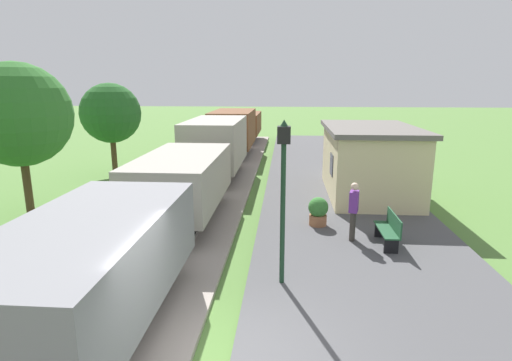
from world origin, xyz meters
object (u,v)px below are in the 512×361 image
(bench_near_hut, at_px, (389,229))
(tree_trackside_far, at_px, (18,115))
(station_hut, at_px, (369,160))
(person_waiting, at_px, (354,209))
(lamp_post_near, at_px, (283,173))
(tree_field_left, at_px, (111,113))
(potted_planter, at_px, (318,211))
(freight_train, at_px, (217,148))

(bench_near_hut, height_order, tree_trackside_far, tree_trackside_far)
(bench_near_hut, xyz_separation_m, tree_trackside_far, (-12.25, 2.66, 2.89))
(station_hut, distance_m, person_waiting, 5.40)
(lamp_post_near, height_order, tree_field_left, tree_field_left)
(potted_planter, height_order, tree_field_left, tree_field_left)
(lamp_post_near, bearing_deg, person_waiting, 54.09)
(station_hut, height_order, tree_field_left, tree_field_left)
(bench_near_hut, distance_m, lamp_post_near, 4.37)
(station_hut, relative_size, person_waiting, 3.39)
(freight_train, distance_m, tree_field_left, 5.80)
(person_waiting, distance_m, tree_field_left, 14.42)
(station_hut, height_order, person_waiting, station_hut)
(bench_near_hut, bearing_deg, freight_train, 125.31)
(bench_near_hut, bearing_deg, person_waiting, 162.13)
(bench_near_hut, bearing_deg, lamp_post_near, -140.38)
(station_hut, distance_m, bench_near_hut, 5.60)
(person_waiting, bearing_deg, station_hut, -89.40)
(bench_near_hut, height_order, lamp_post_near, lamp_post_near)
(lamp_post_near, xyz_separation_m, tree_field_left, (-8.95, 11.93, 0.39))
(lamp_post_near, relative_size, tree_field_left, 0.78)
(station_hut, xyz_separation_m, potted_planter, (-2.29, -3.98, -0.93))
(person_waiting, height_order, lamp_post_near, lamp_post_near)
(station_hut, distance_m, tree_trackside_far, 13.14)
(tree_field_left, bearing_deg, lamp_post_near, -53.14)
(tree_field_left, bearing_deg, tree_trackside_far, -92.84)
(tree_trackside_far, relative_size, tree_field_left, 1.15)
(person_waiting, bearing_deg, tree_trackside_far, 3.81)
(freight_train, bearing_deg, tree_field_left, 175.00)
(bench_near_hut, bearing_deg, tree_field_left, 141.48)
(station_hut, xyz_separation_m, tree_field_left, (-12.34, 3.97, 1.54))
(potted_planter, bearing_deg, lamp_post_near, -105.47)
(person_waiting, distance_m, potted_planter, 1.58)
(lamp_post_near, distance_m, tree_trackside_far, 10.63)
(station_hut, height_order, lamp_post_near, lamp_post_near)
(potted_planter, distance_m, tree_field_left, 13.05)
(station_hut, xyz_separation_m, tree_trackside_far, (-12.68, -2.85, 1.96))
(tree_trackside_far, bearing_deg, person_waiting, -11.77)
(person_waiting, bearing_deg, potted_planter, -37.98)
(person_waiting, bearing_deg, bench_near_hut, 177.71)
(person_waiting, bearing_deg, freight_train, -42.52)
(station_hut, height_order, tree_trackside_far, tree_trackside_far)
(potted_planter, relative_size, tree_field_left, 0.19)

